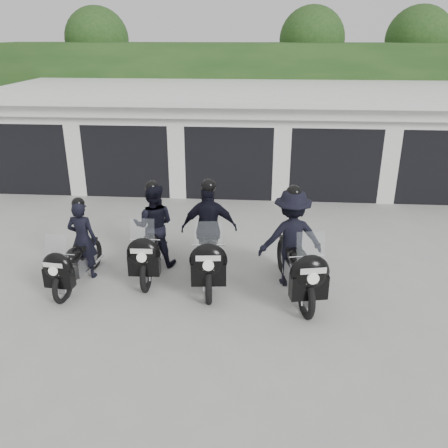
# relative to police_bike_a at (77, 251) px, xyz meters

# --- Properties ---
(ground) EXTENTS (80.00, 80.00, 0.00)m
(ground) POSITION_rel_police_bike_a_xyz_m (2.66, -0.09, -0.71)
(ground) COLOR #999893
(ground) RESTS_ON ground
(garage_block) EXTENTS (16.40, 6.80, 2.96)m
(garage_block) POSITION_rel_police_bike_a_xyz_m (2.66, 7.97, 0.72)
(garage_block) COLOR white
(garage_block) RESTS_ON ground
(background_vegetation) EXTENTS (20.00, 3.90, 5.80)m
(background_vegetation) POSITION_rel_police_bike_a_xyz_m (3.03, 12.83, 2.06)
(background_vegetation) COLOR #1B3B15
(background_vegetation) RESTS_ON ground
(police_bike_a) EXTENTS (0.74, 2.05, 1.78)m
(police_bike_a) POSITION_rel_police_bike_a_xyz_m (0.00, 0.00, 0.00)
(police_bike_a) COLOR black
(police_bike_a) RESTS_ON ground
(police_bike_b) EXTENTS (0.91, 2.27, 1.97)m
(police_bike_b) POSITION_rel_police_bike_a_xyz_m (1.37, 0.73, 0.12)
(police_bike_b) COLOR black
(police_bike_b) RESTS_ON ground
(police_bike_c) EXTENTS (1.21, 2.43, 2.11)m
(police_bike_c) POSITION_rel_police_bike_a_xyz_m (2.59, 0.48, 0.19)
(police_bike_c) COLOR black
(police_bike_c) RESTS_ON ground
(police_bike_d) EXTENTS (1.39, 2.43, 2.14)m
(police_bike_d) POSITION_rel_police_bike_a_xyz_m (4.28, 0.13, 0.20)
(police_bike_d) COLOR black
(police_bike_d) RESTS_ON ground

